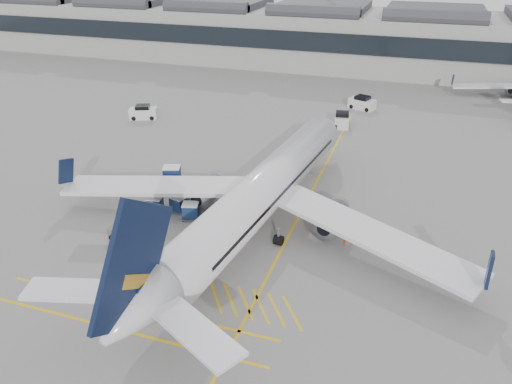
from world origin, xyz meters
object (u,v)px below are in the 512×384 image
(airliner_main, at_px, (260,195))
(baggage_cart_a, at_px, (191,211))
(pushback_tug, at_px, (126,231))
(ramp_agent_a, at_px, (269,201))
(belt_loader, at_px, (299,199))
(ramp_agent_b, at_px, (249,209))

(airliner_main, height_order, baggage_cart_a, airliner_main)
(baggage_cart_a, height_order, pushback_tug, baggage_cart_a)
(ramp_agent_a, relative_size, pushback_tug, 0.62)
(ramp_agent_a, bearing_deg, baggage_cart_a, 176.88)
(ramp_agent_a, bearing_deg, pushback_tug, -175.73)
(airliner_main, height_order, pushback_tug, airliner_main)
(baggage_cart_a, distance_m, ramp_agent_a, 7.81)
(belt_loader, relative_size, ramp_agent_b, 2.62)
(airliner_main, height_order, ramp_agent_b, airliner_main)
(belt_loader, xyz_separation_m, pushback_tug, (-13.12, -11.25, 0.15))
(airliner_main, xyz_separation_m, belt_loader, (2.34, 5.60, -2.86))
(ramp_agent_b, bearing_deg, airliner_main, 131.84)
(baggage_cart_a, bearing_deg, pushback_tug, -145.19)
(ramp_agent_a, bearing_deg, ramp_agent_b, -156.91)
(baggage_cart_a, bearing_deg, belt_loader, 19.20)
(ramp_agent_a, distance_m, pushback_tug, 14.04)
(belt_loader, distance_m, ramp_agent_a, 3.27)
(baggage_cart_a, relative_size, ramp_agent_b, 1.04)
(airliner_main, relative_size, ramp_agent_b, 23.93)
(belt_loader, distance_m, pushback_tug, 17.28)
(belt_loader, height_order, pushback_tug, belt_loader)
(ramp_agent_a, height_order, pushback_tug, ramp_agent_a)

